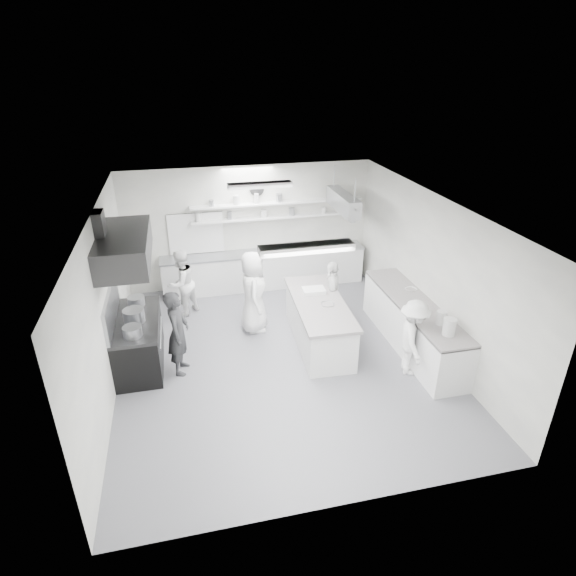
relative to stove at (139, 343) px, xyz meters
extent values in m
cube|color=gray|center=(2.60, -0.40, -0.46)|extent=(6.00, 7.00, 0.02)
cube|color=silver|center=(2.60, -0.40, 2.56)|extent=(6.00, 7.00, 0.02)
cube|color=silver|center=(2.60, 3.10, 1.05)|extent=(6.00, 0.04, 3.00)
cube|color=silver|center=(2.60, -3.90, 1.05)|extent=(6.00, 0.04, 3.00)
cube|color=silver|center=(-0.40, -0.40, 1.05)|extent=(0.04, 7.00, 3.00)
cube|color=silver|center=(5.60, -0.40, 1.05)|extent=(0.04, 7.00, 3.00)
cube|color=black|center=(0.00, 0.00, 0.00)|extent=(0.80, 1.80, 0.90)
cube|color=#2C2B2D|center=(0.00, 0.00, 1.90)|extent=(0.85, 2.00, 0.50)
cube|color=white|center=(2.90, 2.80, 0.01)|extent=(5.00, 0.60, 0.92)
cube|color=white|center=(3.30, 2.97, 1.30)|extent=(4.20, 0.26, 0.04)
cube|color=white|center=(3.30, 2.97, 1.65)|extent=(4.20, 0.26, 0.04)
cube|color=black|center=(1.30, 3.08, 1.00)|extent=(1.30, 0.04, 1.00)
cylinder|color=silver|center=(2.80, 3.06, 2.00)|extent=(0.32, 0.05, 0.32)
cube|color=white|center=(5.25, -0.60, 0.02)|extent=(0.74, 3.30, 0.94)
cube|color=#A0A2A8|center=(4.60, 2.00, 1.85)|extent=(0.30, 1.60, 0.40)
cube|color=white|center=(2.60, -2.20, 2.49)|extent=(1.30, 0.25, 0.10)
cube|color=white|center=(2.60, 1.40, 2.49)|extent=(1.30, 0.25, 0.10)
cube|color=white|center=(3.48, -0.05, -0.01)|extent=(1.00, 2.43, 0.88)
cylinder|color=#A0A2A8|center=(0.00, -0.10, 0.60)|extent=(0.38, 0.38, 0.29)
imported|color=#2A2B2D|center=(0.74, -0.41, 0.36)|extent=(0.50, 0.66, 1.62)
imported|color=white|center=(0.85, 1.80, 0.31)|extent=(0.94, 0.93, 1.53)
imported|color=white|center=(2.30, 0.77, 0.43)|extent=(0.66, 0.92, 1.76)
imported|color=white|center=(3.96, 0.62, 0.28)|extent=(0.64, 0.93, 1.46)
imported|color=white|center=(4.82, -1.39, 0.28)|extent=(0.77, 1.05, 1.45)
imported|color=#A0A2A8|center=(3.60, -0.19, 0.46)|extent=(0.28, 0.28, 0.06)
imported|color=white|center=(3.54, 0.28, 0.46)|extent=(0.23, 0.23, 0.06)
imported|color=white|center=(5.43, -0.04, 0.52)|extent=(0.29, 0.29, 0.06)
camera|label=1|loc=(1.02, -7.92, 4.77)|focal=29.52mm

